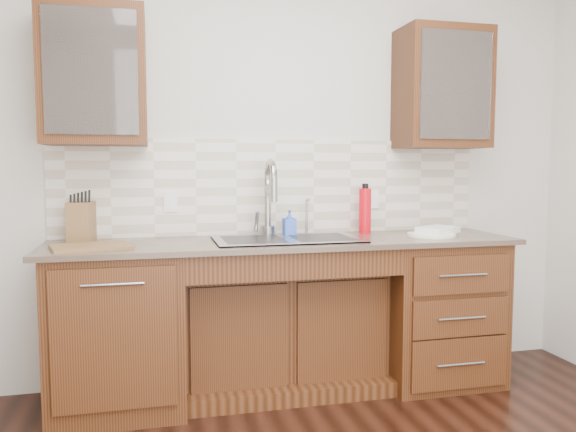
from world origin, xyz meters
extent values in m
cube|color=beige|center=(0.00, 1.80, 1.35)|extent=(4.00, 0.10, 2.70)
cube|color=#593014|center=(-0.95, 1.44, 0.44)|extent=(0.70, 0.62, 0.88)
cube|color=#593014|center=(0.00, 1.53, 0.35)|extent=(1.20, 0.44, 0.70)
cube|color=#593014|center=(0.95, 1.44, 0.44)|extent=(0.70, 0.62, 0.88)
cube|color=#84705B|center=(0.00, 1.43, 0.90)|extent=(2.70, 0.65, 0.03)
cube|color=beige|center=(0.00, 1.74, 1.21)|extent=(2.70, 0.02, 0.59)
cube|color=#9E9EA5|center=(0.00, 1.41, 0.83)|extent=(0.84, 0.46, 0.19)
cylinder|color=#999993|center=(-0.07, 1.64, 1.11)|extent=(0.04, 0.04, 0.40)
cylinder|color=#999993|center=(0.18, 1.65, 1.03)|extent=(0.02, 0.02, 0.24)
cube|color=#593014|center=(-1.05, 1.58, 1.83)|extent=(0.55, 0.34, 0.75)
cube|color=#593014|center=(1.05, 1.58, 1.83)|extent=(0.55, 0.34, 0.75)
cube|color=white|center=(-0.65, 1.73, 1.12)|extent=(0.08, 0.01, 0.12)
cube|color=white|center=(0.65, 1.73, 1.12)|extent=(0.08, 0.01, 0.12)
imported|color=blue|center=(0.05, 1.58, 0.99)|extent=(0.08, 0.08, 0.16)
cylinder|color=red|center=(0.55, 1.61, 1.05)|extent=(0.08, 0.08, 0.29)
cylinder|color=white|center=(0.89, 1.38, 0.92)|extent=(0.35, 0.35, 0.02)
cube|color=white|center=(0.96, 1.42, 0.94)|extent=(0.29, 0.27, 0.04)
cube|color=#8E623D|center=(-1.15, 1.65, 1.02)|extent=(0.15, 0.22, 0.22)
cube|color=#A88145|center=(-1.07, 1.33, 0.92)|extent=(0.44, 0.36, 0.02)
imported|color=white|center=(-1.17, 1.58, 1.77)|extent=(0.13, 0.13, 0.09)
imported|color=white|center=(-1.01, 1.58, 1.78)|extent=(0.13, 0.13, 0.10)
imported|color=white|center=(0.97, 1.58, 1.78)|extent=(0.17, 0.17, 0.10)
imported|color=white|center=(1.20, 1.58, 1.77)|extent=(0.12, 0.12, 0.10)
camera|label=1|loc=(-0.75, -1.71, 1.33)|focal=35.00mm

